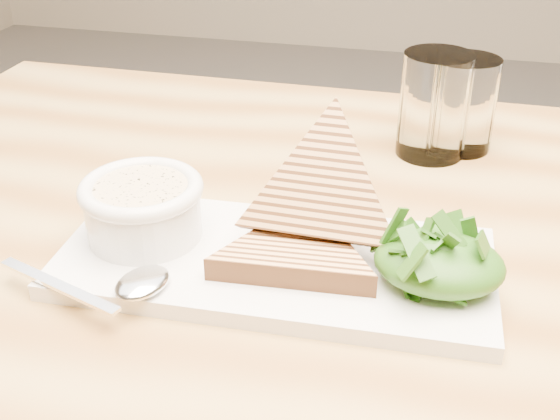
% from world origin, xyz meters
% --- Properties ---
extents(table_top, '(1.32, 0.88, 0.04)m').
position_xyz_m(table_top, '(-0.10, 0.01, 0.71)').
color(table_top, tan).
rests_on(table_top, ground).
extents(table_leg_bl, '(0.06, 0.06, 0.69)m').
position_xyz_m(table_leg_bl, '(-0.70, 0.40, 0.34)').
color(table_leg_bl, tan).
rests_on(table_leg_bl, ground).
extents(platter, '(0.38, 0.18, 0.02)m').
position_xyz_m(platter, '(-0.22, -0.02, 0.74)').
color(platter, white).
rests_on(platter, table_top).
extents(soup_bowl, '(0.10, 0.10, 0.04)m').
position_xyz_m(soup_bowl, '(-0.34, -0.01, 0.77)').
color(soup_bowl, white).
rests_on(soup_bowl, platter).
extents(soup, '(0.09, 0.09, 0.01)m').
position_xyz_m(soup, '(-0.34, -0.01, 0.79)').
color(soup, '#D9BF8B').
rests_on(soup, soup_bowl).
extents(bowl_rim, '(0.11, 0.11, 0.01)m').
position_xyz_m(bowl_rim, '(-0.34, -0.01, 0.79)').
color(bowl_rim, white).
rests_on(bowl_rim, soup_bowl).
extents(sandwich_flat, '(0.17, 0.17, 0.02)m').
position_xyz_m(sandwich_flat, '(-0.20, -0.02, 0.76)').
color(sandwich_flat, tan).
rests_on(sandwich_flat, platter).
extents(sandwich_lean, '(0.17, 0.18, 0.18)m').
position_xyz_m(sandwich_lean, '(-0.18, 0.01, 0.80)').
color(sandwich_lean, tan).
rests_on(sandwich_lean, sandwich_flat).
extents(salad_base, '(0.11, 0.08, 0.04)m').
position_xyz_m(salad_base, '(-0.08, -0.03, 0.77)').
color(salad_base, '#0C3A0B').
rests_on(salad_base, platter).
extents(arugula_pile, '(0.11, 0.10, 0.05)m').
position_xyz_m(arugula_pile, '(-0.08, -0.03, 0.77)').
color(arugula_pile, '#41731D').
rests_on(arugula_pile, platter).
extents(spoon_bowl, '(0.05, 0.06, 0.01)m').
position_xyz_m(spoon_bowl, '(-0.31, -0.09, 0.75)').
color(spoon_bowl, silver).
rests_on(spoon_bowl, platter).
extents(spoon_handle, '(0.12, 0.05, 0.00)m').
position_xyz_m(spoon_handle, '(-0.38, -0.11, 0.75)').
color(spoon_handle, silver).
rests_on(spoon_handle, platter).
extents(glass_near, '(0.08, 0.08, 0.12)m').
position_xyz_m(glass_near, '(-0.10, 0.26, 0.79)').
color(glass_near, white).
rests_on(glass_near, table_top).
extents(glass_far, '(0.07, 0.07, 0.11)m').
position_xyz_m(glass_far, '(-0.07, 0.28, 0.78)').
color(glass_far, white).
rests_on(glass_far, table_top).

